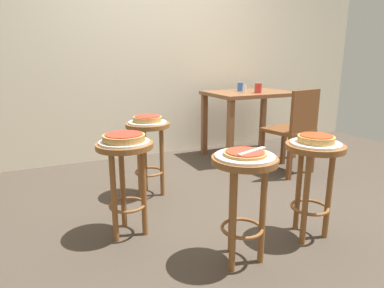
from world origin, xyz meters
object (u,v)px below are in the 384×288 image
(stool_rear, at_px, (148,143))
(dining_table, at_px, (249,103))
(serving_plate_rear, at_px, (148,122))
(pizza_middle, at_px, (316,139))
(pizza_leftside, at_px, (124,137))
(wooden_chair, at_px, (294,128))
(stool_middle, at_px, (313,170))
(serving_plate_foreground, at_px, (245,156))
(stool_foreground, at_px, (244,186))
(cup_far_edge, at_px, (240,87))
(condiment_shaker, at_px, (245,89))
(stool_leftside, at_px, (126,168))
(pizza_server_knife, at_px, (252,151))
(serving_plate_leftside, at_px, (124,142))
(pizza_foreground, at_px, (245,153))
(pizza_rear, at_px, (147,119))
(serving_plate_middle, at_px, (316,143))
(cup_near_edge, at_px, (258,88))

(stool_rear, distance_m, dining_table, 1.58)
(serving_plate_rear, bearing_deg, pizza_middle, -57.10)
(pizza_leftside, distance_m, wooden_chair, 1.89)
(serving_plate_rear, bearing_deg, stool_middle, -57.10)
(serving_plate_foreground, height_order, stool_middle, serving_plate_foreground)
(stool_foreground, bearing_deg, cup_far_edge, 57.65)
(stool_rear, xyz_separation_m, dining_table, (1.44, 0.64, 0.18))
(serving_plate_rear, xyz_separation_m, condiment_shaker, (1.35, 0.62, 0.17))
(stool_leftside, height_order, pizza_server_knife, pizza_server_knife)
(wooden_chair, bearing_deg, serving_plate_leftside, -164.48)
(pizza_foreground, bearing_deg, stool_middle, 4.89)
(condiment_shaker, bearing_deg, wooden_chair, -79.40)
(pizza_foreground, height_order, wooden_chair, wooden_chair)
(pizza_foreground, xyz_separation_m, cup_far_edge, (1.21, 1.91, 0.16))
(pizza_server_knife, bearing_deg, pizza_middle, -11.58)
(serving_plate_foreground, xyz_separation_m, dining_table, (1.27, 1.80, 0.01))
(stool_foreground, height_order, pizza_server_knife, pizza_server_knife)
(pizza_middle, relative_size, dining_table, 0.23)
(pizza_rear, bearing_deg, serving_plate_foreground, -81.69)
(serving_plate_foreground, relative_size, pizza_server_knife, 1.47)
(wooden_chair, bearing_deg, stool_rear, 177.32)
(serving_plate_leftside, bearing_deg, cup_far_edge, 37.78)
(pizza_foreground, bearing_deg, cup_far_edge, 57.65)
(stool_rear, relative_size, condiment_shaker, 7.91)
(pizza_foreground, height_order, pizza_leftside, pizza_leftside)
(stool_foreground, relative_size, dining_table, 0.65)
(condiment_shaker, bearing_deg, serving_plate_foreground, -123.58)
(pizza_middle, distance_m, stool_rear, 1.33)
(serving_plate_leftside, relative_size, stool_rear, 0.50)
(stool_leftside, relative_size, condiment_shaker, 7.91)
(serving_plate_middle, bearing_deg, serving_plate_leftside, 153.07)
(stool_leftside, distance_m, pizza_rear, 0.69)
(dining_table, bearing_deg, stool_rear, -155.89)
(stool_foreground, bearing_deg, dining_table, 54.82)
(stool_middle, bearing_deg, pizza_leftside, 153.07)
(pizza_leftside, height_order, condiment_shaker, condiment_shaker)
(serving_plate_middle, bearing_deg, dining_table, 67.66)
(cup_far_edge, distance_m, pizza_server_knife, 2.27)
(wooden_chair, bearing_deg, pizza_foreground, -140.38)
(serving_plate_foreground, relative_size, stool_leftside, 0.52)
(serving_plate_foreground, bearing_deg, stool_foreground, -116.57)
(condiment_shaker, bearing_deg, stool_foreground, -123.58)
(serving_plate_foreground, bearing_deg, cup_far_edge, 57.65)
(serving_plate_rear, bearing_deg, cup_near_edge, 18.50)
(stool_foreground, distance_m, stool_leftside, 0.77)
(pizza_foreground, xyz_separation_m, serving_plate_rear, (-0.17, 1.15, -0.02))
(serving_plate_foreground, xyz_separation_m, wooden_chair, (1.31, 1.09, -0.16))
(stool_middle, distance_m, cup_near_edge, 1.78)
(pizza_server_knife, bearing_deg, cup_near_edge, 34.38)
(pizza_leftside, height_order, pizza_server_knife, pizza_leftside)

